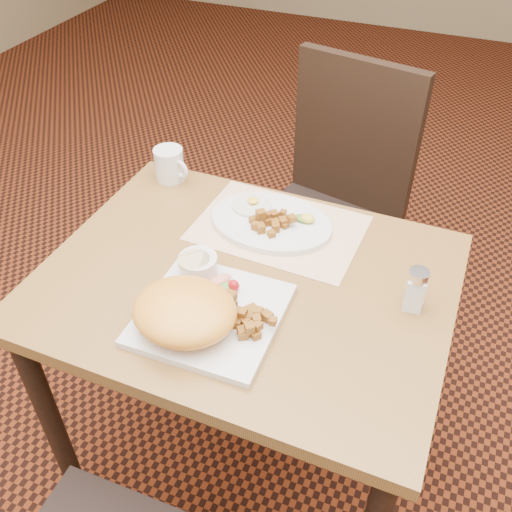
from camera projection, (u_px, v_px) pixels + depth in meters
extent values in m
plane|color=black|center=(248.00, 457.00, 1.75)|extent=(8.00, 8.00, 0.00)
cube|color=olive|center=(245.00, 283.00, 1.28)|extent=(0.90, 0.70, 0.03)
cylinder|color=black|center=(53.00, 426.00, 1.43)|extent=(0.05, 0.05, 0.71)
cylinder|color=black|center=(170.00, 277.00, 1.85)|extent=(0.05, 0.05, 0.71)
cylinder|color=black|center=(418.00, 350.00, 1.62)|extent=(0.05, 0.05, 0.71)
cube|color=black|center=(318.00, 234.00, 1.87)|extent=(0.50, 0.50, 0.05)
cylinder|color=black|center=(381.00, 277.00, 2.06)|extent=(0.04, 0.04, 0.42)
cylinder|color=black|center=(334.00, 340.00, 1.83)|extent=(0.04, 0.04, 0.42)
cylinder|color=black|center=(296.00, 242.00, 2.21)|extent=(0.04, 0.04, 0.42)
cylinder|color=black|center=(243.00, 295.00, 1.99)|extent=(0.04, 0.04, 0.42)
cube|color=black|center=(355.00, 135.00, 1.82)|extent=(0.42, 0.12, 0.50)
cube|color=white|center=(279.00, 228.00, 1.40)|extent=(0.41, 0.29, 0.00)
cube|color=silver|center=(211.00, 315.00, 1.17)|extent=(0.29, 0.29, 0.02)
ellipsoid|color=#F6A430|center=(185.00, 311.00, 1.11)|extent=(0.21, 0.19, 0.08)
ellipsoid|color=#F6A430|center=(192.00, 330.00, 1.11)|extent=(0.08, 0.08, 0.03)
ellipsoid|color=#F6A430|center=(167.00, 301.00, 1.17)|extent=(0.08, 0.08, 0.03)
cylinder|color=silver|center=(198.00, 266.00, 1.24)|extent=(0.08, 0.08, 0.05)
cylinder|color=beige|center=(194.00, 260.00, 1.22)|extent=(0.07, 0.07, 0.01)
ellipsoid|color=#387223|center=(225.00, 286.00, 1.21)|extent=(0.05, 0.04, 0.01)
ellipsoid|color=red|center=(234.00, 285.00, 1.20)|extent=(0.03, 0.03, 0.03)
ellipsoid|color=#F28C72|center=(219.00, 281.00, 1.22)|extent=(0.06, 0.07, 0.02)
cylinder|color=white|center=(252.00, 205.00, 1.44)|extent=(0.10, 0.10, 0.01)
ellipsoid|color=yellow|center=(253.00, 201.00, 1.44)|extent=(0.03, 0.03, 0.01)
ellipsoid|color=#387223|center=(302.00, 218.00, 1.39)|extent=(0.05, 0.04, 0.01)
ellipsoid|color=yellow|center=(308.00, 218.00, 1.38)|extent=(0.04, 0.03, 0.02)
cube|color=white|center=(414.00, 293.00, 1.17)|extent=(0.04, 0.04, 0.08)
cylinder|color=silver|center=(419.00, 275.00, 1.14)|extent=(0.05, 0.05, 0.02)
cylinder|color=silver|center=(169.00, 164.00, 1.55)|extent=(0.08, 0.08, 0.09)
torus|color=silver|center=(181.00, 169.00, 1.52)|extent=(0.05, 0.03, 0.05)
cube|color=#955918|center=(252.00, 317.00, 1.14)|extent=(0.02, 0.02, 0.02)
cube|color=#955918|center=(251.00, 311.00, 1.15)|extent=(0.03, 0.03, 0.02)
cube|color=#955918|center=(249.00, 328.00, 1.10)|extent=(0.03, 0.03, 0.02)
cube|color=#955918|center=(258.00, 326.00, 1.10)|extent=(0.02, 0.02, 0.01)
cube|color=#955918|center=(243.00, 332.00, 1.11)|extent=(0.03, 0.03, 0.02)
cube|color=#955918|center=(257.00, 313.00, 1.13)|extent=(0.02, 0.02, 0.02)
cube|color=#955918|center=(267.00, 316.00, 1.14)|extent=(0.03, 0.03, 0.02)
cube|color=#955918|center=(273.00, 321.00, 1.11)|extent=(0.02, 0.02, 0.01)
cube|color=#955918|center=(252.00, 309.00, 1.16)|extent=(0.02, 0.02, 0.02)
cube|color=#955918|center=(235.00, 312.00, 1.15)|extent=(0.02, 0.02, 0.02)
cube|color=#955918|center=(258.00, 312.00, 1.15)|extent=(0.02, 0.02, 0.02)
cube|color=#955918|center=(235.00, 315.00, 1.14)|extent=(0.03, 0.03, 0.02)
cube|color=#955918|center=(230.00, 296.00, 1.16)|extent=(0.02, 0.02, 0.02)
cube|color=#955918|center=(242.00, 313.00, 1.13)|extent=(0.02, 0.02, 0.02)
cube|color=#955918|center=(245.00, 321.00, 1.13)|extent=(0.03, 0.03, 0.02)
cube|color=#955918|center=(257.00, 319.00, 1.12)|extent=(0.02, 0.02, 0.02)
cube|color=#955918|center=(250.00, 315.00, 1.15)|extent=(0.02, 0.02, 0.02)
cube|color=#955918|center=(236.00, 323.00, 1.13)|extent=(0.02, 0.02, 0.02)
cube|color=#955918|center=(243.00, 312.00, 1.15)|extent=(0.02, 0.02, 0.02)
cube|color=#955918|center=(256.00, 315.00, 1.15)|extent=(0.02, 0.02, 0.02)
cube|color=#955918|center=(256.00, 335.00, 1.11)|extent=(0.03, 0.03, 0.02)
cube|color=#955918|center=(263.00, 315.00, 1.15)|extent=(0.02, 0.02, 0.02)
cube|color=#955918|center=(255.00, 319.00, 1.14)|extent=(0.02, 0.02, 0.01)
cube|color=#955918|center=(243.00, 334.00, 1.11)|extent=(0.03, 0.03, 0.02)
cube|color=#955918|center=(232.00, 304.00, 1.17)|extent=(0.02, 0.02, 0.02)
cube|color=#955918|center=(275.00, 223.00, 1.37)|extent=(0.02, 0.02, 0.02)
cube|color=#955918|center=(292.00, 218.00, 1.36)|extent=(0.03, 0.03, 0.01)
cube|color=#955918|center=(253.00, 220.00, 1.38)|extent=(0.02, 0.02, 0.02)
cube|color=#955918|center=(267.00, 215.00, 1.37)|extent=(0.02, 0.02, 0.01)
cube|color=#955918|center=(270.00, 221.00, 1.38)|extent=(0.02, 0.02, 0.01)
cube|color=#955918|center=(274.00, 216.00, 1.39)|extent=(0.03, 0.03, 0.02)
cube|color=#955918|center=(261.00, 215.00, 1.37)|extent=(0.03, 0.03, 0.02)
cube|color=#955918|center=(261.00, 228.00, 1.35)|extent=(0.03, 0.03, 0.02)
cube|color=#955918|center=(276.00, 227.00, 1.36)|extent=(0.03, 0.03, 0.02)
cube|color=#955918|center=(267.00, 222.00, 1.38)|extent=(0.02, 0.02, 0.02)
cube|color=#955918|center=(283.00, 213.00, 1.40)|extent=(0.01, 0.02, 0.02)
cube|color=#955918|center=(284.00, 222.00, 1.37)|extent=(0.03, 0.03, 0.02)
cube|color=#955918|center=(285.00, 225.00, 1.37)|extent=(0.02, 0.02, 0.01)
cube|color=#955918|center=(271.00, 234.00, 1.34)|extent=(0.02, 0.02, 0.01)
cube|color=#955918|center=(256.00, 226.00, 1.36)|extent=(0.02, 0.02, 0.02)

